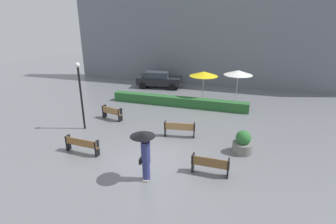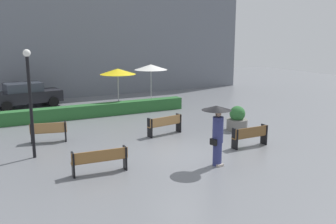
# 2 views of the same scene
# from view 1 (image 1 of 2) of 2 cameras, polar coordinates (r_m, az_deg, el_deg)

# --- Properties ---
(ground_plane) EXTENTS (60.00, 60.00, 0.00)m
(ground_plane) POSITION_cam_1_polar(r_m,az_deg,el_deg) (12.92, -4.03, -10.49)
(ground_plane) COLOR slate
(bench_near_right) EXTENTS (1.66, 0.37, 0.86)m
(bench_near_right) POSITION_cam_1_polar(r_m,az_deg,el_deg) (11.79, 9.10, -11.11)
(bench_near_right) COLOR brown
(bench_near_right) RESTS_ON ground
(bench_far_left) EXTENTS (1.56, 0.71, 0.88)m
(bench_far_left) POSITION_cam_1_polar(r_m,az_deg,el_deg) (17.98, -12.07, -0.07)
(bench_far_left) COLOR #9E7242
(bench_far_left) RESTS_ON ground
(bench_mid_center) EXTENTS (1.81, 0.63, 0.88)m
(bench_mid_center) POSITION_cam_1_polar(r_m,az_deg,el_deg) (15.08, 2.51, -3.53)
(bench_mid_center) COLOR #9E7242
(bench_mid_center) RESTS_ON ground
(bench_near_left) EXTENTS (1.90, 0.45, 0.83)m
(bench_near_left) POSITION_cam_1_polar(r_m,az_deg,el_deg) (14.00, -18.17, -6.66)
(bench_near_left) COLOR olive
(bench_near_left) RESTS_ON ground
(pedestrian_with_umbrella) EXTENTS (1.04, 1.04, 2.19)m
(pedestrian_with_umbrella) POSITION_cam_1_polar(r_m,az_deg,el_deg) (10.89, -5.10, -8.04)
(pedestrian_with_umbrella) COLOR navy
(pedestrian_with_umbrella) RESTS_ON ground
(planter_pot) EXTENTS (1.01, 1.01, 1.19)m
(planter_pot) POSITION_cam_1_polar(r_m,az_deg,el_deg) (13.92, 15.85, -6.52)
(planter_pot) COLOR slate
(planter_pot) RESTS_ON ground
(lamp_post) EXTENTS (0.28, 0.28, 4.08)m
(lamp_post) POSITION_cam_1_polar(r_m,az_deg,el_deg) (16.37, -18.40, 4.62)
(lamp_post) COLOR black
(lamp_post) RESTS_ON ground
(patio_umbrella_yellow) EXTENTS (2.19, 2.19, 2.55)m
(patio_umbrella_yellow) POSITION_cam_1_polar(r_m,az_deg,el_deg) (20.66, 7.72, 8.18)
(patio_umbrella_yellow) COLOR silver
(patio_umbrella_yellow) RESTS_ON ground
(patio_umbrella_white) EXTENTS (2.18, 2.18, 2.67)m
(patio_umbrella_white) POSITION_cam_1_polar(r_m,az_deg,el_deg) (21.03, 14.95, 8.21)
(patio_umbrella_white) COLOR silver
(patio_umbrella_white) RESTS_ON ground
(hedge_strip) EXTENTS (10.56, 0.70, 0.71)m
(hedge_strip) POSITION_cam_1_polar(r_m,az_deg,el_deg) (20.37, 2.19, 2.29)
(hedge_strip) COLOR #28602D
(hedge_strip) RESTS_ON ground
(building_facade) EXTENTS (28.00, 1.20, 9.82)m
(building_facade) POSITION_cam_1_polar(r_m,az_deg,el_deg) (26.70, 8.82, 16.28)
(building_facade) COLOR slate
(building_facade) RESTS_ON ground
(parked_car) EXTENTS (4.38, 2.38, 1.57)m
(parked_car) POSITION_cam_1_polar(r_m,az_deg,el_deg) (25.66, -2.02, 7.10)
(parked_car) COLOR black
(parked_car) RESTS_ON ground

